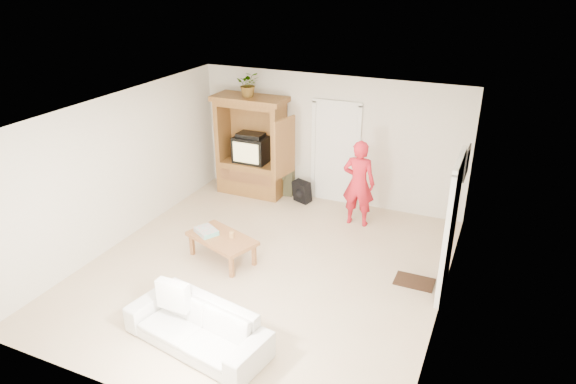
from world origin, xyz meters
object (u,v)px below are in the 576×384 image
at_px(armoire, 252,152).
at_px(sofa, 197,327).
at_px(man, 359,183).
at_px(coffee_table, 222,240).

relative_size(armoire, sofa, 1.08).
height_order(man, coffee_table, man).
bearing_deg(coffee_table, man, 71.98).
relative_size(armoire, man, 1.27).
height_order(armoire, man, armoire).
bearing_deg(man, coffee_table, 50.34).
distance_m(armoire, man, 2.52).
relative_size(man, sofa, 0.85).
bearing_deg(man, armoire, -13.96).
bearing_deg(sofa, armoire, 119.47).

